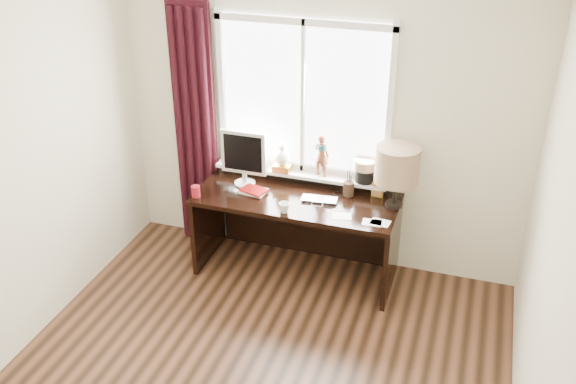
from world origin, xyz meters
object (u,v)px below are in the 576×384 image
(mug, at_px, (284,207))
(table_lamp, at_px, (397,166))
(laptop, at_px, (320,199))
(monitor, at_px, (244,155))
(red_cup, at_px, (196,191))
(desk, at_px, (300,217))

(mug, bearing_deg, table_lamp, 24.64)
(laptop, distance_m, monitor, 0.75)
(mug, xyz_separation_m, table_lamp, (0.81, 0.37, 0.32))
(monitor, bearing_deg, table_lamp, 0.45)
(red_cup, bearing_deg, desk, 23.25)
(mug, xyz_separation_m, red_cup, (-0.78, 0.02, 0.00))
(mug, relative_size, table_lamp, 0.17)
(desk, relative_size, monitor, 3.47)
(laptop, distance_m, red_cup, 1.03)
(laptop, xyz_separation_m, mug, (-0.22, -0.27, 0.03))
(desk, distance_m, table_lamp, 1.00)
(laptop, xyz_separation_m, table_lamp, (0.60, 0.10, 0.35))
(red_cup, relative_size, table_lamp, 0.19)
(red_cup, relative_size, monitor, 0.20)
(laptop, bearing_deg, mug, -134.21)
(red_cup, bearing_deg, table_lamp, 12.42)
(laptop, relative_size, monitor, 0.60)
(desk, bearing_deg, monitor, -179.74)
(red_cup, distance_m, monitor, 0.51)
(laptop, height_order, red_cup, red_cup)
(mug, height_order, desk, mug)
(mug, distance_m, desk, 0.47)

